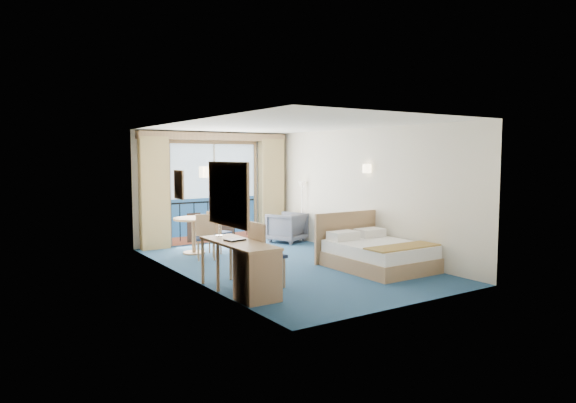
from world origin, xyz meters
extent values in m
plane|color=navy|center=(0.00, 0.00, 0.00)|extent=(6.50, 6.50, 0.00)
cube|color=silver|center=(0.00, 3.26, 1.35)|extent=(4.00, 0.02, 2.70)
cube|color=silver|center=(0.00, -3.26, 1.35)|extent=(4.00, 0.02, 2.70)
cube|color=silver|center=(-2.01, 0.00, 1.35)|extent=(0.02, 6.50, 2.70)
cube|color=silver|center=(2.01, 0.00, 1.35)|extent=(0.02, 6.50, 2.70)
cube|color=silver|center=(0.00, 0.00, 2.71)|extent=(4.00, 6.50, 0.02)
cube|color=navy|center=(0.00, 3.22, 0.56)|extent=(2.20, 0.02, 1.08)
cube|color=#BCDAF7|center=(0.00, 3.22, 1.76)|extent=(2.20, 0.02, 1.32)
cube|color=brown|center=(0.00, 3.22, 0.10)|extent=(2.20, 0.02, 0.20)
cube|color=black|center=(0.00, 3.22, 1.00)|extent=(2.20, 0.02, 0.04)
cube|color=tan|center=(0.00, 3.21, 2.46)|extent=(2.36, 0.03, 0.12)
cube|color=tan|center=(-1.15, 3.21, 1.20)|extent=(0.06, 0.03, 2.40)
cube|color=tan|center=(1.15, 3.21, 1.20)|extent=(0.06, 0.03, 2.40)
cube|color=silver|center=(0.00, 3.21, 1.20)|extent=(0.05, 0.02, 2.40)
cube|color=#352118|center=(0.35, 3.21, 0.40)|extent=(0.35, 0.02, 0.70)
cube|color=#352118|center=(-0.55, 3.21, 0.40)|extent=(0.35, 0.02, 0.70)
cube|color=#352118|center=(-0.05, 3.21, 0.30)|extent=(0.30, 0.02, 0.45)
cube|color=black|center=(-0.90, 3.22, 0.55)|extent=(0.02, 0.01, 0.90)
cube|color=black|center=(-0.54, 3.22, 0.55)|extent=(0.02, 0.01, 0.90)
cube|color=black|center=(-0.18, 3.22, 0.55)|extent=(0.03, 0.01, 0.90)
cube|color=black|center=(0.18, 3.22, 0.55)|extent=(0.03, 0.01, 0.90)
cube|color=black|center=(0.54, 3.22, 0.55)|extent=(0.02, 0.01, 0.90)
cube|color=black|center=(0.90, 3.22, 0.55)|extent=(0.02, 0.01, 0.90)
cube|color=tan|center=(-1.55, 3.07, 1.28)|extent=(0.65, 0.22, 2.55)
cube|color=tan|center=(1.55, 3.07, 1.28)|extent=(0.65, 0.22, 2.55)
cube|color=tan|center=(0.00, 3.10, 2.58)|extent=(3.80, 0.25, 0.18)
cube|color=tan|center=(-1.98, -1.50, 1.55)|extent=(0.04, 1.25, 0.95)
cube|color=silver|center=(-1.95, -1.50, 1.55)|extent=(0.01, 1.12, 0.82)
cube|color=tan|center=(-1.98, 0.45, 1.60)|extent=(0.03, 0.42, 0.52)
cube|color=gray|center=(-1.96, 0.45, 1.60)|extent=(0.01, 0.34, 0.44)
cylinder|color=#FFE6B2|center=(-1.94, -0.60, 1.85)|extent=(0.18, 0.18, 0.18)
cylinder|color=#FFE6B2|center=(1.94, -0.15, 1.85)|extent=(0.18, 0.18, 0.18)
cube|color=tan|center=(1.26, -1.29, 0.14)|extent=(1.45, 1.81, 0.27)
cube|color=white|center=(1.26, -1.29, 0.38)|extent=(1.39, 1.75, 0.23)
cube|color=#AC8842|center=(1.26, -1.88, 0.51)|extent=(1.43, 0.50, 0.03)
cube|color=white|center=(0.91, -0.64, 0.58)|extent=(0.56, 0.36, 0.16)
cube|color=white|center=(1.60, -0.64, 0.58)|extent=(0.56, 0.36, 0.16)
cube|color=tan|center=(1.26, -0.34, 0.50)|extent=(1.58, 0.05, 0.99)
cube|color=#A27A56|center=(1.75, 0.12, 0.30)|extent=(0.46, 0.44, 0.60)
cube|color=white|center=(1.70, 0.14, 0.64)|extent=(0.19, 0.16, 0.07)
imported|color=#484C58|center=(1.48, 2.23, 0.36)|extent=(1.03, 1.04, 0.73)
cylinder|color=silver|center=(1.88, 2.15, 0.01)|extent=(0.21, 0.21, 0.03)
cylinder|color=silver|center=(1.88, 2.15, 0.70)|extent=(0.02, 0.02, 1.40)
cone|color=white|center=(1.88, 2.15, 1.40)|extent=(0.19, 0.19, 0.17)
cube|color=tan|center=(-1.70, -1.31, 0.77)|extent=(0.58, 1.68, 0.04)
cube|color=#A27A56|center=(-1.70, -1.89, 0.37)|extent=(0.55, 0.51, 0.75)
cylinder|color=tan|center=(-1.96, -1.10, 0.37)|extent=(0.05, 0.05, 0.75)
cylinder|color=tan|center=(-1.44, -1.10, 0.37)|extent=(0.05, 0.05, 0.75)
cylinder|color=tan|center=(-1.96, -0.52, 0.37)|extent=(0.05, 0.05, 0.75)
cylinder|color=tan|center=(-1.44, -0.52, 0.37)|extent=(0.05, 0.05, 0.75)
cube|color=#1E2A46|center=(-1.16, -1.29, 0.51)|extent=(0.48, 0.48, 0.05)
cube|color=tan|center=(-1.38, -1.30, 0.79)|extent=(0.07, 0.46, 0.54)
cylinder|color=tan|center=(-0.97, -1.47, 0.24)|extent=(0.04, 0.04, 0.49)
cylinder|color=tan|center=(-0.99, -1.10, 0.24)|extent=(0.04, 0.04, 0.49)
cylinder|color=tan|center=(-1.34, -1.49, 0.24)|extent=(0.04, 0.04, 0.49)
cylinder|color=tan|center=(-1.36, -1.12, 0.24)|extent=(0.04, 0.04, 0.49)
cube|color=black|center=(-1.70, -1.17, 0.80)|extent=(0.33, 0.27, 0.03)
cylinder|color=silver|center=(-1.78, -0.77, 0.82)|extent=(0.12, 0.12, 0.02)
cylinder|color=silver|center=(-1.78, -0.77, 1.01)|extent=(0.02, 0.02, 0.40)
cone|color=white|center=(-1.78, -0.77, 1.20)|extent=(0.11, 0.11, 0.10)
cylinder|color=tan|center=(-1.03, 2.08, 0.76)|extent=(0.87, 0.87, 0.04)
cylinder|color=tan|center=(-1.03, 2.08, 0.38)|extent=(0.09, 0.09, 0.76)
cylinder|color=tan|center=(-1.03, 2.08, 0.02)|extent=(0.48, 0.48, 0.03)
cube|color=#1E2A46|center=(-0.51, 1.87, 0.44)|extent=(0.52, 0.52, 0.05)
cube|color=tan|center=(-0.68, 1.79, 0.68)|extent=(0.20, 0.37, 0.47)
cylinder|color=tan|center=(-0.30, 1.80, 0.21)|extent=(0.03, 0.03, 0.42)
cylinder|color=tan|center=(-0.43, 2.08, 0.21)|extent=(0.03, 0.03, 0.42)
cylinder|color=tan|center=(-0.58, 1.66, 0.21)|extent=(0.03, 0.03, 0.42)
cylinder|color=tan|center=(-0.72, 1.95, 0.21)|extent=(0.03, 0.03, 0.42)
cube|color=#1E2A46|center=(-1.07, 1.34, 0.44)|extent=(0.50, 0.50, 0.05)
cube|color=tan|center=(-1.01, 1.51, 0.68)|extent=(0.38, 0.17, 0.46)
cylinder|color=tan|center=(-1.27, 1.25, 0.21)|extent=(0.03, 0.03, 0.42)
cylinder|color=tan|center=(-0.98, 1.14, 0.21)|extent=(0.03, 0.03, 0.42)
cylinder|color=tan|center=(-1.16, 1.54, 0.21)|extent=(0.03, 0.03, 0.42)
cylinder|color=tan|center=(-0.87, 1.43, 0.21)|extent=(0.03, 0.03, 0.42)
camera|label=1|loc=(-5.34, -8.26, 2.10)|focal=32.00mm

